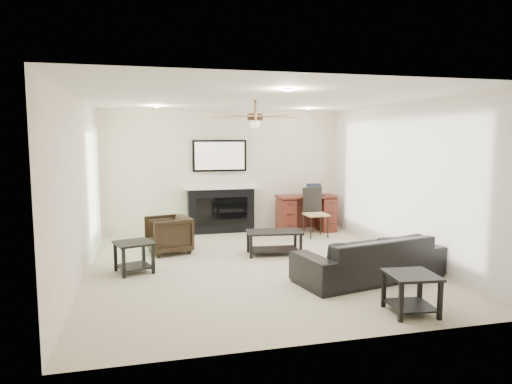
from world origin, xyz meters
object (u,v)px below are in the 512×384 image
Objects in this scene: sofa at (369,257)px; armchair at (169,235)px; coffee_table at (274,243)px; fireplace_unit at (221,187)px; desk at (306,214)px.

sofa is 3.03× the size of armchair.
sofa is 2.32× the size of coffee_table.
sofa is at bearing -54.28° from coffee_table.
sofa is 3.37m from armchair.
armchair is 0.36× the size of fireplace_unit.
desk reaches higher than sofa.
fireplace_unit is at bearing 128.45° from armchair.
desk is at bearing -11.17° from fireplace_unit.
coffee_table is 0.74× the size of desk.
armchair is at bearing -128.16° from fireplace_unit.
fireplace_unit reaches higher than coffee_table.
armchair is at bearing -51.46° from sofa.
sofa reaches higher than coffee_table.
coffee_table is 2.22m from fireplace_unit.
desk reaches higher than armchair.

